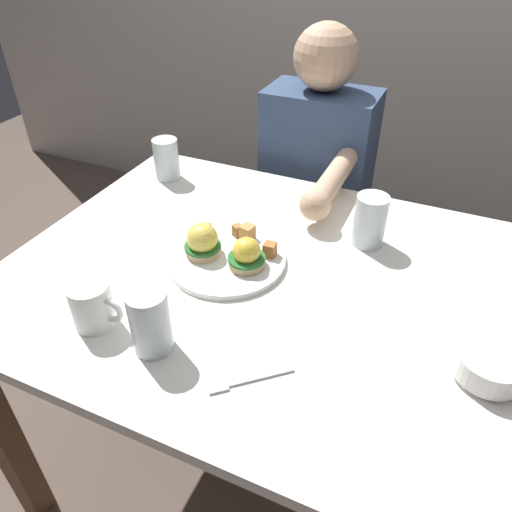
{
  "coord_description": "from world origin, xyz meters",
  "views": [
    {
      "loc": [
        0.3,
        -0.78,
        1.41
      ],
      "look_at": [
        -0.05,
        0.0,
        0.78
      ],
      "focal_mm": 34.12,
      "sensor_mm": 36.0,
      "label": 1
    }
  ],
  "objects_px": {
    "coffee_mug": "(92,304)",
    "water_glass_extra": "(150,324)",
    "eggs_benedict_plate": "(225,253)",
    "water_glass_near": "(370,223)",
    "diner_person": "(314,185)",
    "fork": "(245,380)",
    "dining_table": "(275,311)",
    "fruit_bowl": "(490,365)",
    "water_glass_far": "(167,161)"
  },
  "relations": [
    {
      "from": "dining_table",
      "to": "water_glass_extra",
      "type": "relative_size",
      "value": 9.23
    },
    {
      "from": "dining_table",
      "to": "fruit_bowl",
      "type": "xyz_separation_m",
      "value": [
        0.44,
        -0.11,
        0.14
      ]
    },
    {
      "from": "fruit_bowl",
      "to": "water_glass_near",
      "type": "bearing_deg",
      "value": 132.04
    },
    {
      "from": "fork",
      "to": "water_glass_near",
      "type": "bearing_deg",
      "value": 79.74
    },
    {
      "from": "water_glass_far",
      "to": "diner_person",
      "type": "xyz_separation_m",
      "value": [
        0.36,
        0.3,
        -0.14
      ]
    },
    {
      "from": "eggs_benedict_plate",
      "to": "water_glass_near",
      "type": "distance_m",
      "value": 0.35
    },
    {
      "from": "dining_table",
      "to": "water_glass_far",
      "type": "bearing_deg",
      "value": 147.31
    },
    {
      "from": "coffee_mug",
      "to": "water_glass_far",
      "type": "distance_m",
      "value": 0.62
    },
    {
      "from": "coffee_mug",
      "to": "water_glass_extra",
      "type": "xyz_separation_m",
      "value": [
        0.14,
        -0.01,
        0.01
      ]
    },
    {
      "from": "fork",
      "to": "coffee_mug",
      "type": "bearing_deg",
      "value": 178.25
    },
    {
      "from": "eggs_benedict_plate",
      "to": "water_glass_near",
      "type": "bearing_deg",
      "value": 37.04
    },
    {
      "from": "eggs_benedict_plate",
      "to": "water_glass_far",
      "type": "distance_m",
      "value": 0.46
    },
    {
      "from": "dining_table",
      "to": "water_glass_extra",
      "type": "height_order",
      "value": "water_glass_extra"
    },
    {
      "from": "water_glass_extra",
      "to": "diner_person",
      "type": "relative_size",
      "value": 0.11
    },
    {
      "from": "coffee_mug",
      "to": "diner_person",
      "type": "xyz_separation_m",
      "value": [
        0.16,
        0.88,
        -0.14
      ]
    },
    {
      "from": "fork",
      "to": "water_glass_extra",
      "type": "relative_size",
      "value": 0.99
    },
    {
      "from": "water_glass_extra",
      "to": "dining_table",
      "type": "bearing_deg",
      "value": 66.11
    },
    {
      "from": "water_glass_near",
      "to": "dining_table",
      "type": "bearing_deg",
      "value": -125.93
    },
    {
      "from": "eggs_benedict_plate",
      "to": "diner_person",
      "type": "bearing_deg",
      "value": 88.26
    },
    {
      "from": "dining_table",
      "to": "water_glass_far",
      "type": "xyz_separation_m",
      "value": [
        -0.47,
        0.3,
        0.16
      ]
    },
    {
      "from": "eggs_benedict_plate",
      "to": "water_glass_near",
      "type": "height_order",
      "value": "water_glass_near"
    },
    {
      "from": "eggs_benedict_plate",
      "to": "water_glass_extra",
      "type": "relative_size",
      "value": 2.08
    },
    {
      "from": "water_glass_far",
      "to": "dining_table",
      "type": "bearing_deg",
      "value": -32.69
    },
    {
      "from": "eggs_benedict_plate",
      "to": "water_glass_far",
      "type": "relative_size",
      "value": 2.25
    },
    {
      "from": "coffee_mug",
      "to": "dining_table",
      "type": "bearing_deg",
      "value": 46.62
    },
    {
      "from": "coffee_mug",
      "to": "eggs_benedict_plate",
      "type": "bearing_deg",
      "value": 63.57
    },
    {
      "from": "eggs_benedict_plate",
      "to": "fork",
      "type": "distance_m",
      "value": 0.35
    },
    {
      "from": "fruit_bowl",
      "to": "fork",
      "type": "distance_m",
      "value": 0.42
    },
    {
      "from": "diner_person",
      "to": "eggs_benedict_plate",
      "type": "bearing_deg",
      "value": -91.74
    },
    {
      "from": "water_glass_near",
      "to": "fork",
      "type": "bearing_deg",
      "value": -100.26
    },
    {
      "from": "eggs_benedict_plate",
      "to": "fork",
      "type": "bearing_deg",
      "value": -57.21
    },
    {
      "from": "eggs_benedict_plate",
      "to": "diner_person",
      "type": "relative_size",
      "value": 0.24
    },
    {
      "from": "water_glass_near",
      "to": "water_glass_far",
      "type": "xyz_separation_m",
      "value": [
        -0.62,
        0.09,
        -0.0
      ]
    },
    {
      "from": "fork",
      "to": "water_glass_far",
      "type": "height_order",
      "value": "water_glass_far"
    },
    {
      "from": "fruit_bowl",
      "to": "coffee_mug",
      "type": "relative_size",
      "value": 1.08
    },
    {
      "from": "dining_table",
      "to": "diner_person",
      "type": "distance_m",
      "value": 0.61
    },
    {
      "from": "water_glass_near",
      "to": "diner_person",
      "type": "height_order",
      "value": "diner_person"
    },
    {
      "from": "coffee_mug",
      "to": "water_glass_near",
      "type": "bearing_deg",
      "value": 49.6
    },
    {
      "from": "fruit_bowl",
      "to": "water_glass_extra",
      "type": "relative_size",
      "value": 0.92
    },
    {
      "from": "water_glass_near",
      "to": "water_glass_extra",
      "type": "distance_m",
      "value": 0.57
    },
    {
      "from": "water_glass_near",
      "to": "diner_person",
      "type": "relative_size",
      "value": 0.11
    },
    {
      "from": "coffee_mug",
      "to": "water_glass_near",
      "type": "xyz_separation_m",
      "value": [
        0.42,
        0.49,
        0.01
      ]
    },
    {
      "from": "water_glass_near",
      "to": "water_glass_extra",
      "type": "relative_size",
      "value": 0.97
    },
    {
      "from": "water_glass_near",
      "to": "water_glass_far",
      "type": "relative_size",
      "value": 1.06
    },
    {
      "from": "fruit_bowl",
      "to": "water_glass_extra",
      "type": "height_order",
      "value": "water_glass_extra"
    },
    {
      "from": "water_glass_far",
      "to": "coffee_mug",
      "type": "bearing_deg",
      "value": -70.59
    },
    {
      "from": "eggs_benedict_plate",
      "to": "fruit_bowl",
      "type": "relative_size",
      "value": 2.25
    },
    {
      "from": "coffee_mug",
      "to": "water_glass_near",
      "type": "height_order",
      "value": "water_glass_near"
    },
    {
      "from": "eggs_benedict_plate",
      "to": "water_glass_far",
      "type": "height_order",
      "value": "water_glass_far"
    },
    {
      "from": "fruit_bowl",
      "to": "water_glass_extra",
      "type": "bearing_deg",
      "value": -162.65
    }
  ]
}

